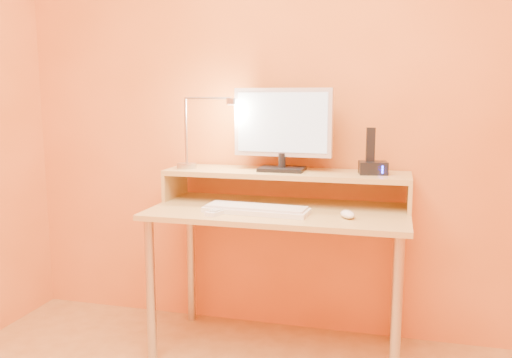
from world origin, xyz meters
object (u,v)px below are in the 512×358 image
(keyboard, at_px, (256,210))
(lamp_base, at_px, (187,166))
(mouse, at_px, (348,214))
(remote_control, at_px, (222,211))
(phone_dock, at_px, (373,168))
(monitor_panel, at_px, (283,122))

(keyboard, bearing_deg, lamp_base, 156.14)
(mouse, relative_size, remote_control, 0.50)
(lamp_base, distance_m, keyboard, 0.51)
(lamp_base, bearing_deg, phone_dock, 1.84)
(phone_dock, relative_size, remote_control, 0.66)
(lamp_base, relative_size, mouse, 1.01)
(mouse, bearing_deg, monitor_panel, 118.89)
(phone_dock, distance_m, keyboard, 0.59)
(monitor_panel, distance_m, phone_dock, 0.49)
(monitor_panel, xyz_separation_m, phone_dock, (0.44, -0.01, -0.21))
(monitor_panel, bearing_deg, mouse, -34.76)
(monitor_panel, distance_m, mouse, 0.58)
(monitor_panel, xyz_separation_m, lamp_base, (-0.49, -0.04, -0.23))
(monitor_panel, relative_size, mouse, 4.93)
(keyboard, relative_size, mouse, 4.84)
(keyboard, relative_size, remote_control, 2.44)
(lamp_base, distance_m, remote_control, 0.42)
(phone_dock, bearing_deg, monitor_panel, 168.72)
(keyboard, height_order, mouse, mouse)
(monitor_panel, relative_size, remote_control, 2.48)
(lamp_base, xyz_separation_m, remote_control, (0.28, -0.26, -0.16))
(lamp_base, bearing_deg, mouse, -15.22)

